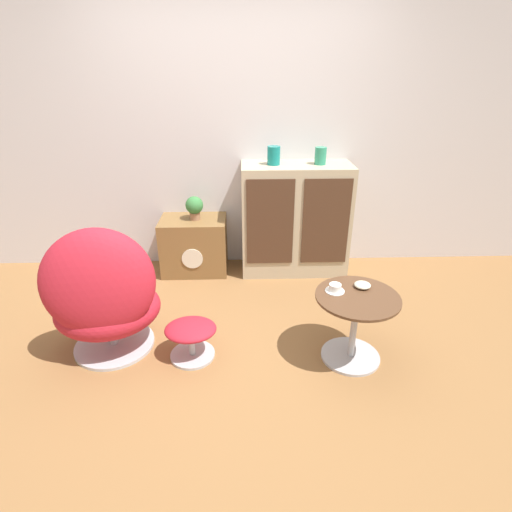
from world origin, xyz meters
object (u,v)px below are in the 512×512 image
object	(u,v)px
tv_console	(194,245)
vase_inner_left	(321,156)
sideboard	(295,220)
bowl	(362,285)
teacup	(335,289)
potted_plant	(194,207)
vase_leftmost	(274,156)
coffee_table	(355,321)
ottoman	(191,334)
egg_chair	(104,297)

from	to	relation	value
tv_console	vase_inner_left	distance (m)	1.45
sideboard	tv_console	bearing A→B (deg)	179.53
bowl	teacup	bearing A→B (deg)	-166.84
sideboard	bowl	bearing A→B (deg)	-76.29
potted_plant	bowl	world-z (taller)	potted_plant
vase_leftmost	potted_plant	distance (m)	0.87
sideboard	coffee_table	size ratio (longest dim) A/B	1.90
coffee_table	teacup	size ratio (longest dim) A/B	4.32
tv_console	vase_inner_left	world-z (taller)	vase_inner_left
potted_plant	bowl	distance (m)	1.77
ottoman	potted_plant	xyz separation A→B (m)	(-0.08, 1.31, 0.47)
potted_plant	coffee_table	bearing A→B (deg)	-48.95
ottoman	bowl	world-z (taller)	bowl
bowl	coffee_table	bearing A→B (deg)	-117.98
egg_chair	potted_plant	bearing A→B (deg)	68.66
ottoman	teacup	size ratio (longest dim) A/B	2.78
egg_chair	vase_leftmost	distance (m)	1.86
tv_console	vase_leftmost	world-z (taller)	vase_leftmost
potted_plant	tv_console	bearing A→B (deg)	-178.74
ottoman	vase_leftmost	distance (m)	1.74
coffee_table	bowl	size ratio (longest dim) A/B	4.97
ottoman	potted_plant	size ratio (longest dim) A/B	1.61
vase_inner_left	bowl	size ratio (longest dim) A/B	1.36
vase_leftmost	vase_inner_left	bearing A→B (deg)	0.00
tv_console	potted_plant	size ratio (longest dim) A/B	2.81
sideboard	bowl	size ratio (longest dim) A/B	9.45
tv_console	bowl	xyz separation A→B (m)	(1.27, -1.25, 0.25)
coffee_table	vase_leftmost	size ratio (longest dim) A/B	3.42
teacup	bowl	bearing A→B (deg)	13.16
coffee_table	sideboard	bearing A→B (deg)	100.28
teacup	vase_leftmost	bearing A→B (deg)	103.91
ottoman	vase_inner_left	world-z (taller)	vase_inner_left
ottoman	potted_plant	bearing A→B (deg)	93.60
tv_console	teacup	distance (m)	1.71
sideboard	tv_console	world-z (taller)	sideboard
tv_console	ottoman	bearing A→B (deg)	-85.26
sideboard	egg_chair	xyz separation A→B (m)	(-1.43, -1.24, -0.07)
ottoman	sideboard	bearing A→B (deg)	56.62
sideboard	teacup	world-z (taller)	sideboard
tv_console	vase_leftmost	bearing A→B (deg)	-0.31
tv_console	ottoman	distance (m)	1.32
bowl	tv_console	bearing A→B (deg)	135.41
ottoman	teacup	xyz separation A→B (m)	(0.97, 0.01, 0.33)
egg_chair	vase_inner_left	distance (m)	2.16
ottoman	coffee_table	world-z (taller)	coffee_table
egg_chair	vase_inner_left	xyz separation A→B (m)	(1.63, 1.24, 0.67)
tv_console	bowl	bearing A→B (deg)	-44.59
sideboard	vase_inner_left	distance (m)	0.63
egg_chair	ottoman	distance (m)	0.63
vase_leftmost	teacup	size ratio (longest dim) A/B	1.26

